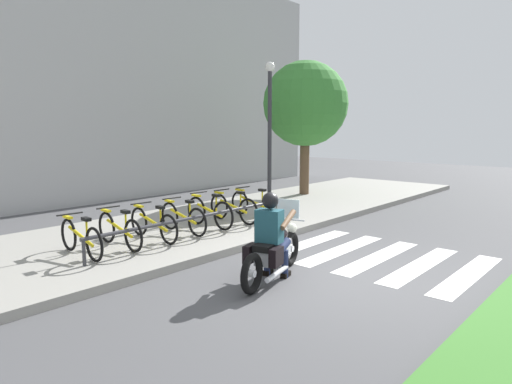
# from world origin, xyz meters

# --- Properties ---
(ground_plane) EXTENTS (48.00, 48.00, 0.00)m
(ground_plane) POSITION_xyz_m (0.00, 0.00, 0.00)
(ground_plane) COLOR #4C4C4F
(sidewalk) EXTENTS (24.00, 4.40, 0.15)m
(sidewalk) POSITION_xyz_m (0.00, 4.39, 0.07)
(sidewalk) COLOR gray
(sidewalk) RESTS_ON ground
(crosswalk_stripe_0) EXTENTS (2.80, 0.40, 0.01)m
(crosswalk_stripe_0) POSITION_xyz_m (1.45, -1.60, 0.00)
(crosswalk_stripe_0) COLOR white
(crosswalk_stripe_0) RESTS_ON ground
(crosswalk_stripe_1) EXTENTS (2.80, 0.40, 0.01)m
(crosswalk_stripe_1) POSITION_xyz_m (1.45, -0.80, 0.00)
(crosswalk_stripe_1) COLOR white
(crosswalk_stripe_1) RESTS_ON ground
(crosswalk_stripe_2) EXTENTS (2.80, 0.40, 0.01)m
(crosswalk_stripe_2) POSITION_xyz_m (1.45, 0.00, 0.00)
(crosswalk_stripe_2) COLOR white
(crosswalk_stripe_2) RESTS_ON ground
(crosswalk_stripe_3) EXTENTS (2.80, 0.40, 0.01)m
(crosswalk_stripe_3) POSITION_xyz_m (1.45, 0.80, 0.00)
(crosswalk_stripe_3) COLOR white
(crosswalk_stripe_3) RESTS_ON ground
(crosswalk_stripe_4) EXTENTS (2.80, 0.40, 0.01)m
(crosswalk_stripe_4) POSITION_xyz_m (1.45, 1.60, 0.00)
(crosswalk_stripe_4) COLOR white
(crosswalk_stripe_4) RESTS_ON ground
(motorcycle) EXTENTS (2.11, 0.88, 1.21)m
(motorcycle) POSITION_xyz_m (-0.78, 0.75, 0.45)
(motorcycle) COLOR black
(motorcycle) RESTS_ON ground
(rider) EXTENTS (0.72, 0.65, 1.43)m
(rider) POSITION_xyz_m (-0.86, 0.73, 0.82)
(rider) COLOR #1E4C59
(rider) RESTS_ON ground
(bicycle_0) EXTENTS (0.48, 1.63, 0.74)m
(bicycle_0) POSITION_xyz_m (-2.44, 3.79, 0.49)
(bicycle_0) COLOR black
(bicycle_0) RESTS_ON sidewalk
(bicycle_1) EXTENTS (0.48, 1.63, 0.76)m
(bicycle_1) POSITION_xyz_m (-1.66, 3.79, 0.50)
(bicycle_1) COLOR black
(bicycle_1) RESTS_ON sidewalk
(bicycle_2) EXTENTS (0.48, 1.69, 0.74)m
(bicycle_2) POSITION_xyz_m (-0.88, 3.79, 0.49)
(bicycle_2) COLOR black
(bicycle_2) RESTS_ON sidewalk
(bicycle_3) EXTENTS (0.48, 1.61, 0.75)m
(bicycle_3) POSITION_xyz_m (-0.10, 3.79, 0.50)
(bicycle_3) COLOR black
(bicycle_3) RESTS_ON sidewalk
(bicycle_4) EXTENTS (0.48, 1.61, 0.79)m
(bicycle_4) POSITION_xyz_m (0.68, 3.79, 0.51)
(bicycle_4) COLOR black
(bicycle_4) RESTS_ON sidewalk
(bicycle_5) EXTENTS (0.48, 1.67, 0.77)m
(bicycle_5) POSITION_xyz_m (1.46, 3.79, 0.50)
(bicycle_5) COLOR black
(bicycle_5) RESTS_ON sidewalk
(bicycle_6) EXTENTS (0.48, 1.70, 0.75)m
(bicycle_6) POSITION_xyz_m (2.24, 3.79, 0.50)
(bicycle_6) COLOR black
(bicycle_6) RESTS_ON sidewalk
(bike_rack) EXTENTS (5.28, 0.07, 0.49)m
(bike_rack) POSITION_xyz_m (-0.10, 3.24, 0.57)
(bike_rack) COLOR #333338
(bike_rack) RESTS_ON sidewalk
(street_lamp) EXTENTS (0.28, 0.28, 4.26)m
(street_lamp) POSITION_xyz_m (4.06, 4.79, 2.59)
(street_lamp) COLOR #2D2D33
(street_lamp) RESTS_ON ground
(tree_near_rack) EXTENTS (2.82, 2.82, 4.59)m
(tree_near_rack) POSITION_xyz_m (6.42, 5.19, 3.16)
(tree_near_rack) COLOR brown
(tree_near_rack) RESTS_ON ground
(building_backdrop) EXTENTS (24.00, 1.20, 8.10)m
(building_backdrop) POSITION_xyz_m (0.00, 10.09, 4.05)
(building_backdrop) COLOR #ACACAC
(building_backdrop) RESTS_ON ground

